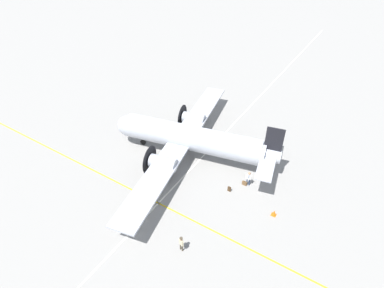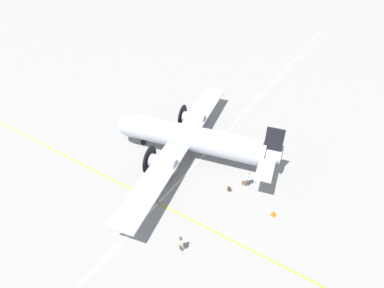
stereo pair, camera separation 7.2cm
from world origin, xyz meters
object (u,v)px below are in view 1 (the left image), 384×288
(crew_foreground, at_px, (181,243))
(suitcase_upright_spare, at_px, (229,189))
(suitcase_near_door, at_px, (244,183))
(airliner_main, at_px, (188,137))
(traffic_cone, at_px, (274,213))
(passenger_boarding, at_px, (249,177))

(crew_foreground, bearing_deg, suitcase_upright_spare, 101.53)
(suitcase_near_door, distance_m, suitcase_upright_spare, 1.91)
(suitcase_near_door, bearing_deg, airliner_main, -8.20)
(airliner_main, xyz_separation_m, crew_foreground, (-6.41, 11.11, -1.55))
(suitcase_near_door, bearing_deg, traffic_cone, 150.88)
(airliner_main, bearing_deg, suitcase_upright_spare, 145.91)
(suitcase_near_door, bearing_deg, suitcase_upright_spare, 59.78)
(passenger_boarding, bearing_deg, airliner_main, -27.75)
(traffic_cone, bearing_deg, suitcase_near_door, -29.12)
(passenger_boarding, bearing_deg, suitcase_upright_spare, 34.12)
(suitcase_upright_spare, distance_m, traffic_cone, 5.02)
(suitcase_upright_spare, bearing_deg, passenger_boarding, -124.84)
(crew_foreground, relative_size, passenger_boarding, 0.91)
(crew_foreground, xyz_separation_m, suitcase_upright_spare, (-0.32, -8.35, -0.75))
(passenger_boarding, xyz_separation_m, suitcase_near_door, (0.30, 0.17, -0.87))
(suitcase_near_door, bearing_deg, passenger_boarding, -151.08)
(traffic_cone, bearing_deg, suitcase_upright_spare, -6.77)
(suitcase_near_door, distance_m, traffic_cone, 4.60)
(passenger_boarding, bearing_deg, crew_foreground, 60.08)
(passenger_boarding, distance_m, suitcase_upright_spare, 2.36)
(suitcase_near_door, height_order, suitcase_upright_spare, suitcase_upright_spare)
(airliner_main, distance_m, suitcase_upright_spare, 7.63)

